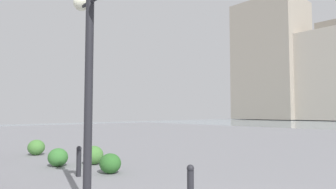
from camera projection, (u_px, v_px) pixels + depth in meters
building_annex at (332, 76)px, 62.20m from camera, size 13.93×12.04×21.04m
building_highrise at (271, 61)px, 71.07m from camera, size 15.05×12.70×28.25m
lamppost at (89, 59)px, 4.95m from camera, size 0.98×0.28×3.74m
bollard_near at (191, 184)px, 5.05m from camera, size 0.13×0.13×0.70m
bollard_mid at (79, 160)px, 7.31m from camera, size 0.13×0.13×0.76m
shrub_low at (58, 157)px, 8.66m from camera, size 0.63×0.57×0.54m
shrub_round at (36, 147)px, 10.97m from camera, size 0.68×0.61×0.57m
shrub_wide at (110, 163)px, 7.68m from camera, size 0.61×0.55×0.52m
shrub_tall at (93, 155)px, 9.02m from camera, size 0.67×0.60×0.57m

